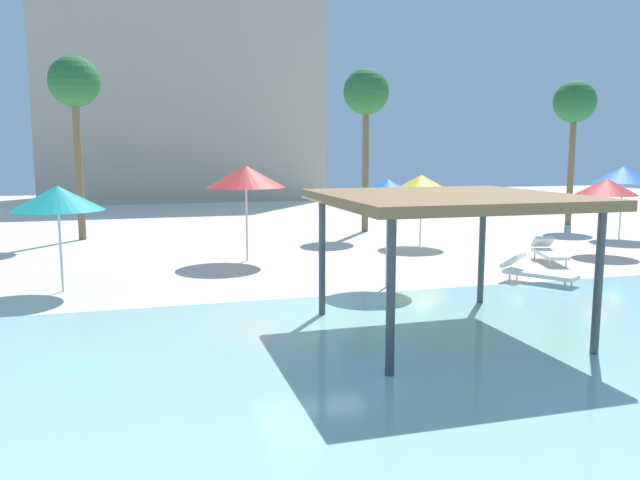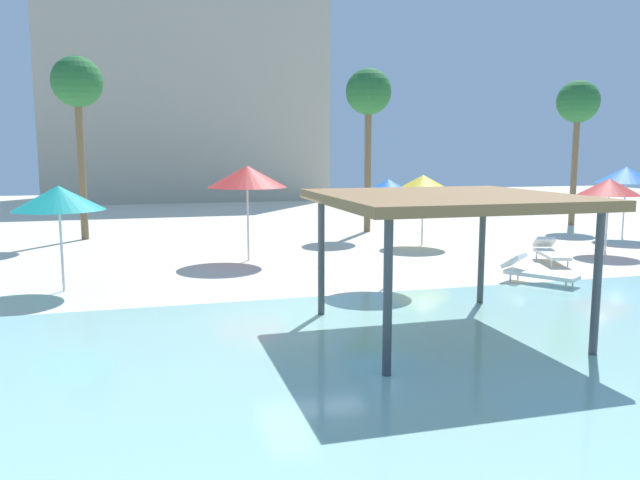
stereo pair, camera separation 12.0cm
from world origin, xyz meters
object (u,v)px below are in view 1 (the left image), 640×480
(beach_umbrella_red_4, at_px, (246,177))
(palm_tree_2, at_px, (575,106))
(beach_umbrella_blue_5, at_px, (623,175))
(palm_tree_0, at_px, (74,87))
(lounge_chair_3, at_px, (534,271))
(lounge_chair_1, at_px, (548,251))
(beach_umbrella_red_0, at_px, (607,187))
(shade_pavilion, at_px, (447,203))
(palm_tree_1, at_px, (366,96))
(beach_umbrella_teal_6, at_px, (58,198))
(beach_umbrella_blue_2, at_px, (388,191))
(beach_umbrella_yellow_3, at_px, (421,184))

(beach_umbrella_red_4, distance_m, palm_tree_2, 17.07)
(beach_umbrella_blue_5, relative_size, palm_tree_0, 0.40)
(beach_umbrella_red_4, xyz_separation_m, lounge_chair_3, (6.60, -5.45, -2.30))
(lounge_chair_3, bearing_deg, lounge_chair_1, 105.12)
(beach_umbrella_red_0, height_order, palm_tree_0, palm_tree_0)
(shade_pavilion, relative_size, palm_tree_1, 0.65)
(lounge_chair_1, relative_size, palm_tree_1, 0.29)
(beach_umbrella_teal_6, height_order, lounge_chair_3, beach_umbrella_teal_6)
(beach_umbrella_blue_2, height_order, beach_umbrella_red_4, beach_umbrella_red_4)
(lounge_chair_1, height_order, palm_tree_2, palm_tree_2)
(shade_pavilion, bearing_deg, beach_umbrella_red_0, 36.57)
(beach_umbrella_teal_6, relative_size, lounge_chair_3, 1.35)
(shade_pavilion, height_order, lounge_chair_1, shade_pavilion)
(shade_pavilion, xyz_separation_m, beach_umbrella_blue_2, (0.50, 4.10, -0.04))
(beach_umbrella_yellow_3, height_order, lounge_chair_3, beach_umbrella_yellow_3)
(beach_umbrella_red_0, xyz_separation_m, beach_umbrella_blue_5, (3.14, 2.80, 0.27))
(palm_tree_1, relative_size, palm_tree_2, 1.03)
(beach_umbrella_blue_2, xyz_separation_m, beach_umbrella_blue_5, (12.22, 5.82, 0.05))
(beach_umbrella_blue_5, distance_m, palm_tree_0, 21.34)
(beach_umbrella_blue_2, xyz_separation_m, palm_tree_1, (3.22, 10.45, 3.22))
(palm_tree_1, bearing_deg, beach_umbrella_teal_6, -141.57)
(beach_umbrella_teal_6, xyz_separation_m, palm_tree_1, (11.05, 8.77, 3.37))
(shade_pavilion, bearing_deg, palm_tree_1, 75.65)
(beach_umbrella_red_4, bearing_deg, lounge_chair_1, -17.17)
(beach_umbrella_yellow_3, xyz_separation_m, lounge_chair_1, (2.37, -4.23, -1.92))
(shade_pavilion, distance_m, palm_tree_2, 19.98)
(beach_umbrella_red_4, distance_m, beach_umbrella_blue_5, 15.03)
(beach_umbrella_red_0, relative_size, lounge_chair_3, 1.31)
(beach_umbrella_blue_2, bearing_deg, beach_umbrella_yellow_3, 58.43)
(shade_pavilion, relative_size, beach_umbrella_blue_5, 1.57)
(lounge_chair_1, distance_m, palm_tree_1, 10.42)
(beach_umbrella_red_4, height_order, palm_tree_2, palm_tree_2)
(beach_umbrella_blue_5, distance_m, lounge_chair_3, 10.83)
(palm_tree_2, bearing_deg, beach_umbrella_yellow_3, -157.22)
(beach_umbrella_teal_6, distance_m, lounge_chair_3, 12.05)
(lounge_chair_1, relative_size, palm_tree_2, 0.30)
(beach_umbrella_teal_6, bearing_deg, shade_pavilion, -38.26)
(lounge_chair_3, xyz_separation_m, palm_tree_1, (-0.61, 11.12, 5.33))
(beach_umbrella_blue_2, bearing_deg, beach_umbrella_red_0, 18.35)
(lounge_chair_1, height_order, lounge_chair_3, same)
(beach_umbrella_red_0, xyz_separation_m, beach_umbrella_teal_6, (-16.92, -1.33, 0.07))
(beach_umbrella_blue_2, bearing_deg, beach_umbrella_blue_5, 25.44)
(beach_umbrella_yellow_3, xyz_separation_m, palm_tree_2, (9.35, 3.93, 3.21))
(beach_umbrella_yellow_3, distance_m, beach_umbrella_teal_6, 12.51)
(beach_umbrella_blue_5, height_order, lounge_chair_1, beach_umbrella_blue_5)
(palm_tree_2, bearing_deg, beach_umbrella_blue_5, -102.43)
(beach_umbrella_blue_2, bearing_deg, lounge_chair_1, 17.91)
(beach_umbrella_blue_5, bearing_deg, beach_umbrella_red_4, -176.03)
(palm_tree_0, relative_size, palm_tree_2, 1.06)
(beach_umbrella_blue_5, distance_m, palm_tree_2, 5.35)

